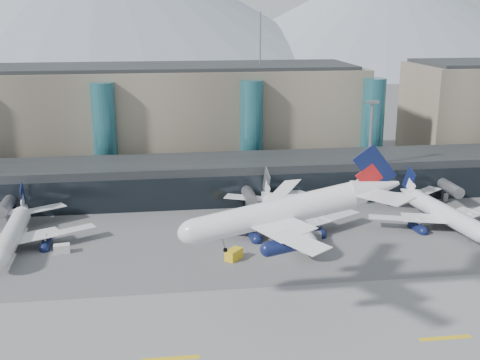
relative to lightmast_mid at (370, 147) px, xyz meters
name	(u,v)px	position (x,y,z in m)	size (l,w,h in m)	color
ground	(290,300)	(-30.00, -48.00, -14.42)	(900.00, 900.00, 0.00)	#515154
runway_strip	(312,348)	(-30.00, -63.00, -14.40)	(400.00, 40.00, 0.04)	slate
runway_markings	(312,348)	(-30.00, -63.00, -14.37)	(128.00, 1.00, 0.02)	gold
concourse	(242,178)	(-30.02, 9.73, -9.45)	(170.00, 27.00, 10.00)	black
terminal_main	(143,118)	(-55.00, 42.00, 1.03)	(130.00, 30.00, 31.00)	gray
teal_towers	(179,133)	(-44.99, 26.01, -0.41)	(116.40, 19.40, 46.00)	#286571
mountain_ridge	(204,11)	(-14.03, 332.00, 31.33)	(910.00, 400.00, 110.00)	gray
lightmast_mid	(370,147)	(0.00, 0.00, 0.00)	(3.00, 1.20, 25.60)	slate
hero_jet	(296,203)	(-30.07, -51.01, 3.42)	(35.96, 36.22, 11.73)	silver
jet_parked_left	(14,224)	(-80.51, -15.62, -10.26)	(34.11, 33.24, 10.99)	silver
jet_parked_mid	(282,210)	(-24.73, -15.47, -9.81)	(37.73, 37.19, 12.19)	silver
jet_parked_right	(437,205)	(10.74, -15.59, -10.14)	(34.87, 34.87, 11.32)	silver
veh_a	(62,249)	(-70.39, -22.23, -13.54)	(3.11, 1.75, 1.75)	silver
veh_b	(227,218)	(-35.78, -8.15, -13.68)	(2.57, 1.58, 1.48)	gold
veh_c	(312,237)	(-20.00, -23.39, -13.36)	(3.83, 2.02, 2.13)	#535459
veh_g	(283,219)	(-23.36, -10.50, -13.63)	(2.69, 1.57, 1.57)	silver
veh_h	(234,254)	(-37.05, -30.00, -13.41)	(3.66, 1.93, 2.02)	gold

